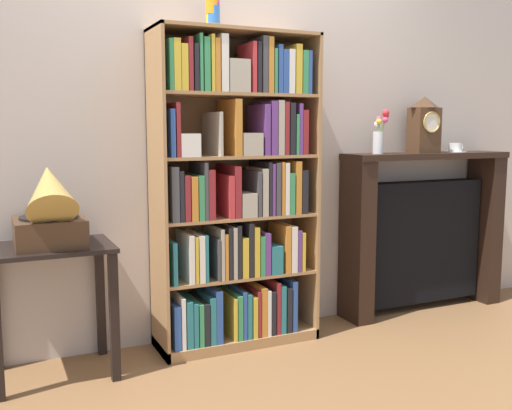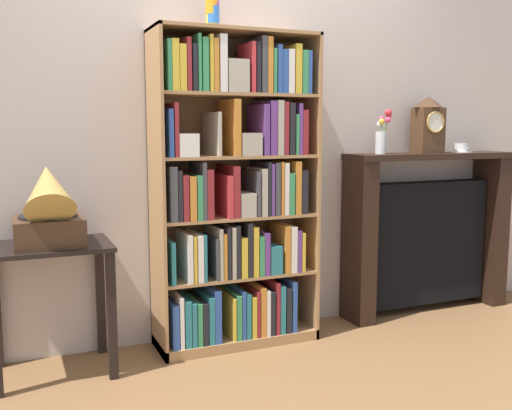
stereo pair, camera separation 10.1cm
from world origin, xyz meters
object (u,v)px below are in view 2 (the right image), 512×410
at_px(bookshelf, 236,200).
at_px(flower_vase, 382,134).
at_px(side_table_left, 51,277).
at_px(mantel_clock, 428,125).
at_px(fireplace_mantel, 425,234).
at_px(teacup_with_saucer, 460,148).
at_px(cup_stack, 212,12).
at_px(gramophone, 48,210).

xyz_separation_m(bookshelf, flower_vase, (1.02, 0.04, 0.37)).
xyz_separation_m(side_table_left, mantel_clock, (2.41, 0.08, 0.77)).
xyz_separation_m(bookshelf, mantel_clock, (1.38, 0.04, 0.43)).
bearing_deg(mantel_clock, flower_vase, -179.74).
distance_m(fireplace_mantel, teacup_with_saucer, 0.63).
bearing_deg(flower_vase, fireplace_mantel, 4.15).
bearing_deg(cup_stack, fireplace_mantel, 1.17).
xyz_separation_m(fireplace_mantel, flower_vase, (-0.40, -0.03, 0.68)).
bearing_deg(flower_vase, teacup_with_saucer, 0.37).
bearing_deg(gramophone, fireplace_mantel, 3.65).
height_order(gramophone, mantel_clock, mantel_clock).
height_order(fireplace_mantel, teacup_with_saucer, teacup_with_saucer).
bearing_deg(teacup_with_saucer, mantel_clock, -179.49).
bearing_deg(teacup_with_saucer, side_table_left, -178.22).
height_order(cup_stack, flower_vase, cup_stack).
relative_size(bookshelf, gramophone, 3.74).
height_order(bookshelf, fireplace_mantel, bookshelf).
distance_m(bookshelf, mantel_clock, 1.45).
distance_m(side_table_left, fireplace_mantel, 2.45).
height_order(bookshelf, teacup_with_saucer, bookshelf).
distance_m(gramophone, teacup_with_saucer, 2.71).
distance_m(fireplace_mantel, flower_vase, 0.79).
xyz_separation_m(gramophone, mantel_clock, (2.41, 0.13, 0.42)).
xyz_separation_m(cup_stack, mantel_clock, (1.50, 0.00, -0.61)).
relative_size(cup_stack, side_table_left, 0.29).
distance_m(side_table_left, mantel_clock, 2.53).
bearing_deg(gramophone, teacup_with_saucer, 2.79).
bearing_deg(mantel_clock, fireplace_mantel, 37.86).
height_order(cup_stack, fireplace_mantel, cup_stack).
height_order(flower_vase, teacup_with_saucer, flower_vase).
bearing_deg(cup_stack, mantel_clock, 0.15).
xyz_separation_m(side_table_left, gramophone, (0.00, -0.05, 0.35)).
xyz_separation_m(gramophone, fireplace_mantel, (2.44, 0.16, -0.32)).
relative_size(gramophone, flower_vase, 1.68).
bearing_deg(gramophone, flower_vase, 3.55).
xyz_separation_m(side_table_left, fireplace_mantel, (2.44, 0.11, 0.03)).
relative_size(gramophone, teacup_with_saucer, 3.18).
height_order(mantel_clock, flower_vase, mantel_clock).
distance_m(cup_stack, flower_vase, 1.32).
bearing_deg(mantel_clock, gramophone, -176.95).
xyz_separation_m(bookshelf, cup_stack, (-0.12, 0.04, 1.04)).
relative_size(fireplace_mantel, mantel_clock, 3.28).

